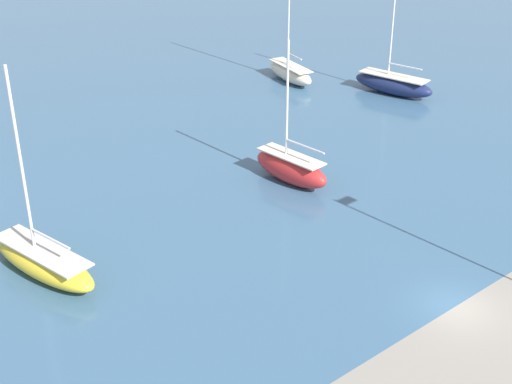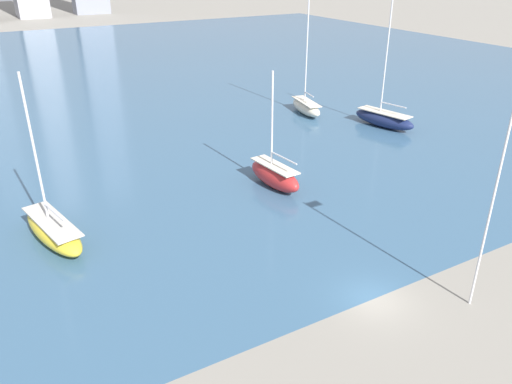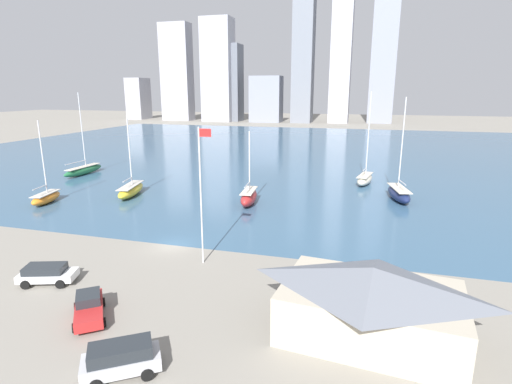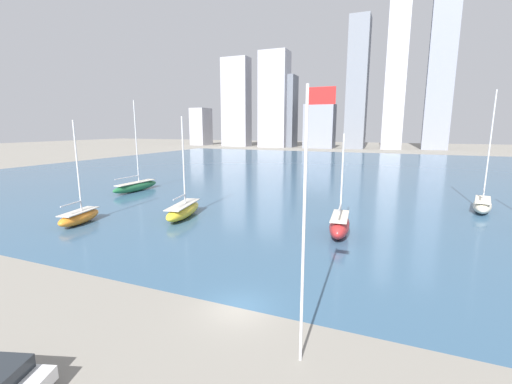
% 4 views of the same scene
% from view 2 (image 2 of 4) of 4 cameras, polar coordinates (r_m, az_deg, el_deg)
% --- Properties ---
extents(ground_plane, '(500.00, 500.00, 0.00)m').
position_cam_2_polar(ground_plane, '(32.15, 13.26, -11.83)').
color(ground_plane, gray).
extents(harbor_water, '(180.00, 140.00, 0.00)m').
position_cam_2_polar(harbor_water, '(91.91, -17.85, 12.28)').
color(harbor_water, '#385B7A').
rests_on(harbor_water, ground_plane).
extents(flag_pole, '(1.24, 0.14, 12.82)m').
position_cam_2_polar(flag_pole, '(30.27, 25.48, -0.98)').
color(flag_pole, silver).
rests_on(flag_pole, ground_plane).
extents(sailboat_navy, '(3.97, 8.58, 15.01)m').
position_cam_2_polar(sailboat_navy, '(63.51, 14.40, 8.14)').
color(sailboat_navy, '#19234C').
rests_on(sailboat_navy, harbor_water).
extents(sailboat_red, '(2.56, 6.75, 10.43)m').
position_cam_2_polar(sailboat_red, '(45.05, 2.14, 1.94)').
color(sailboat_red, '#B72828').
rests_on(sailboat_red, harbor_water).
extents(sailboat_cream, '(3.46, 7.61, 15.73)m').
position_cam_2_polar(sailboat_cream, '(67.29, 5.75, 9.73)').
color(sailboat_cream, beige).
rests_on(sailboat_cream, harbor_water).
extents(sailboat_yellow, '(4.00, 8.88, 12.34)m').
position_cam_2_polar(sailboat_yellow, '(39.48, -22.16, -4.01)').
color(sailboat_yellow, yellow).
rests_on(sailboat_yellow, harbor_water).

